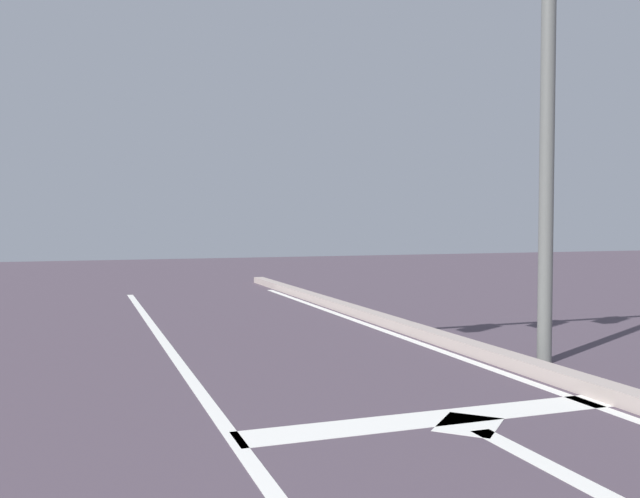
% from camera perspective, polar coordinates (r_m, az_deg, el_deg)
% --- Properties ---
extents(lane_line_center, '(0.12, 20.00, 0.01)m').
position_cam_1_polar(lane_line_center, '(5.42, -7.87, -14.56)').
color(lane_line_center, silver).
rests_on(lane_line_center, ground).
extents(lane_line_curbside, '(0.12, 20.00, 0.01)m').
position_cam_1_polar(lane_line_curbside, '(6.75, 19.45, -11.29)').
color(lane_line_curbside, silver).
rests_on(lane_line_curbside, ground).
extents(stop_bar, '(3.25, 0.40, 0.01)m').
position_cam_1_polar(stop_bar, '(5.68, 9.59, -13.77)').
color(stop_bar, silver).
rests_on(stop_bar, ground).
extents(lane_arrow_stem, '(0.16, 1.40, 0.01)m').
position_cam_1_polar(lane_arrow_stem, '(4.90, 17.82, -16.50)').
color(lane_arrow_stem, silver).
rests_on(lane_arrow_stem, ground).
extents(lane_arrow_head, '(0.71, 0.71, 0.01)m').
position_cam_1_polar(lane_arrow_head, '(5.57, 12.33, -14.14)').
color(lane_arrow_head, silver).
rests_on(lane_arrow_head, ground).
extents(curb_strip, '(0.24, 24.00, 0.14)m').
position_cam_1_polar(curb_strip, '(6.89, 21.10, -10.46)').
color(curb_strip, '#A2938B').
rests_on(curb_strip, ground).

